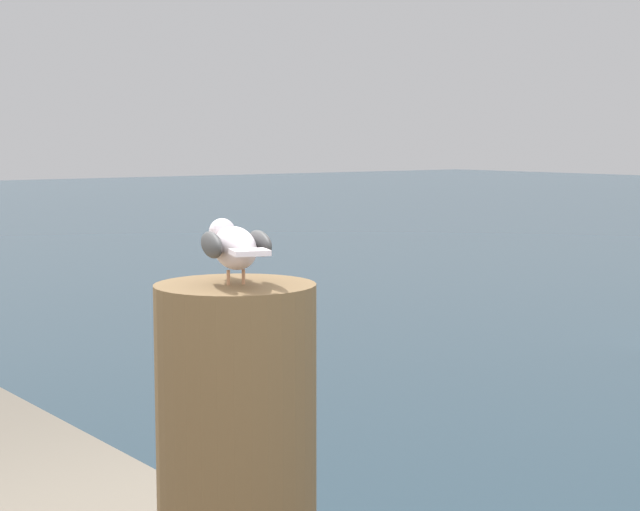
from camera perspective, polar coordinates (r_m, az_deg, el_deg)
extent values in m
cylinder|color=brown|center=(2.49, -4.65, -10.29)|extent=(0.38, 0.38, 0.76)
cylinder|color=tan|center=(2.40, -4.27, -1.19)|extent=(0.01, 0.01, 0.04)
cylinder|color=tan|center=(2.39, -5.10, -1.22)|extent=(0.01, 0.01, 0.04)
ellipsoid|color=silver|center=(2.40, -4.75, 0.42)|extent=(0.25, 0.16, 0.10)
sphere|color=silver|center=(2.52, -5.45, 1.34)|extent=(0.06, 0.06, 0.06)
cone|color=gold|center=(2.58, -5.71, 1.36)|extent=(0.05, 0.03, 0.02)
cube|color=silver|center=(2.26, -3.91, 0.18)|extent=(0.09, 0.10, 0.01)
ellipsoid|color=#393939|center=(2.40, -3.38, 0.68)|extent=(0.19, 0.09, 0.06)
ellipsoid|color=#393939|center=(2.38, -6.04, 0.59)|extent=(0.19, 0.09, 0.06)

